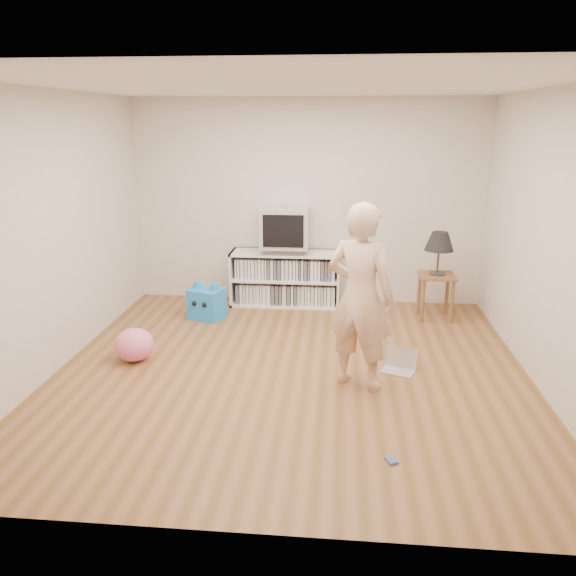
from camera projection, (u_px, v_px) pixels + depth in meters
The scene contains 13 objects.
ground at pixel (291, 370), 5.42m from camera, with size 4.50×4.50×0.00m, color brown.
walls at pixel (292, 238), 5.05m from camera, with size 4.52×4.52×2.60m.
ceiling at pixel (292, 85), 4.67m from camera, with size 4.50×4.50×0.01m, color white.
media_unit at pixel (285, 278), 7.29m from camera, with size 1.40×0.45×0.70m.
dvd_deck at pixel (285, 249), 7.16m from camera, with size 0.45×0.35×0.07m, color gray.
crt_tv at pixel (285, 227), 7.08m from camera, with size 0.60×0.53×0.50m.
side_table at pixel (436, 285), 6.73m from camera, with size 0.42×0.42×0.55m.
table_lamp at pixel (439, 242), 6.58m from camera, with size 0.34×0.34×0.52m.
person at pixel (360, 297), 4.89m from camera, with size 0.61×0.40×1.68m, color beige.
laptop at pixel (400, 364), 5.41m from camera, with size 0.37×0.33×0.21m.
playing_cards at pixel (391, 461), 3.97m from camera, with size 0.07×0.09×0.02m, color #4056AA.
plush_blue at pixel (206, 303), 6.80m from camera, with size 0.47×0.41×0.45m.
plush_pink at pixel (134, 345), 5.61m from camera, with size 0.39×0.39×0.33m, color pink.
Camera 1 is at (0.43, -4.95, 2.32)m, focal length 35.00 mm.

